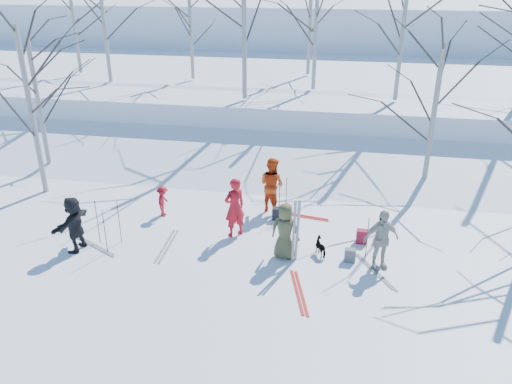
% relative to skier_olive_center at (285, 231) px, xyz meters
% --- Properties ---
extents(ground, '(120.00, 120.00, 0.00)m').
position_rel_skier_olive_center_xyz_m(ground, '(-1.06, -0.15, -0.81)').
color(ground, white).
rests_on(ground, ground).
extents(snow_ramp, '(70.00, 9.49, 4.12)m').
position_rel_skier_olive_center_xyz_m(snow_ramp, '(-1.06, 6.85, -0.66)').
color(snow_ramp, white).
rests_on(snow_ramp, ground).
extents(snow_plateau, '(70.00, 18.00, 2.20)m').
position_rel_skier_olive_center_xyz_m(snow_plateau, '(-1.06, 16.85, 0.19)').
color(snow_plateau, white).
rests_on(snow_plateau, ground).
extents(far_hill, '(90.00, 30.00, 6.00)m').
position_rel_skier_olive_center_xyz_m(far_hill, '(-1.06, 37.85, 1.19)').
color(far_hill, white).
rests_on(far_hill, ground).
extents(skier_olive_center, '(0.85, 0.61, 1.62)m').
position_rel_skier_olive_center_xyz_m(skier_olive_center, '(0.00, 0.00, 0.00)').
color(skier_olive_center, '#46482B').
rests_on(skier_olive_center, ground).
extents(skier_red_north, '(0.79, 0.78, 1.84)m').
position_rel_skier_olive_center_xyz_m(skier_red_north, '(-1.64, 0.99, 0.11)').
color(skier_red_north, '#B1101C').
rests_on(skier_red_north, ground).
extents(skier_redor_behind, '(1.13, 1.06, 1.84)m').
position_rel_skier_olive_center_xyz_m(skier_redor_behind, '(-0.82, 2.85, 0.11)').
color(skier_redor_behind, '#CF3E0F').
rests_on(skier_redor_behind, ground).
extents(skier_red_seated, '(0.42, 0.68, 1.02)m').
position_rel_skier_olive_center_xyz_m(skier_red_seated, '(-4.20, 1.82, -0.30)').
color(skier_red_seated, '#B1101C').
rests_on(skier_red_seated, ground).
extents(skier_cream_east, '(1.07, 0.77, 1.69)m').
position_rel_skier_olive_center_xyz_m(skier_cream_east, '(2.55, -0.05, 0.03)').
color(skier_cream_east, beige).
rests_on(skier_cream_east, ground).
extents(skier_grey_west, '(0.64, 1.56, 1.63)m').
position_rel_skier_olive_center_xyz_m(skier_grey_west, '(-5.87, -0.67, 0.00)').
color(skier_grey_west, black).
rests_on(skier_grey_west, ground).
extents(dog, '(0.55, 0.63, 0.49)m').
position_rel_skier_olive_center_xyz_m(dog, '(1.00, 0.30, -0.56)').
color(dog, black).
rests_on(dog, ground).
extents(upright_ski_left, '(0.12, 0.17, 1.90)m').
position_rel_skier_olive_center_xyz_m(upright_ski_left, '(0.27, -0.24, 0.14)').
color(upright_ski_left, silver).
rests_on(upright_ski_left, ground).
extents(upright_ski_right, '(0.15, 0.23, 1.89)m').
position_rel_skier_olive_center_xyz_m(upright_ski_right, '(0.35, -0.17, 0.14)').
color(upright_ski_right, silver).
rests_on(upright_ski_right, ground).
extents(ski_pair_a, '(1.15, 2.00, 0.02)m').
position_rel_skier_olive_center_xyz_m(ski_pair_a, '(0.58, -1.61, -0.80)').
color(ski_pair_a, red).
rests_on(ski_pair_a, ground).
extents(ski_pair_b, '(0.38, 1.92, 0.02)m').
position_rel_skier_olive_center_xyz_m(ski_pair_b, '(-3.43, -0.06, -0.80)').
color(ski_pair_b, silver).
rests_on(ski_pair_b, ground).
extents(ski_pair_c, '(0.84, 1.97, 0.02)m').
position_rel_skier_olive_center_xyz_m(ski_pair_c, '(0.16, 2.60, -0.80)').
color(ski_pair_c, red).
rests_on(ski_pair_c, ground).
extents(ski_pair_d, '(1.78, 2.07, 0.02)m').
position_rel_skier_olive_center_xyz_m(ski_pair_d, '(-5.54, -0.40, -0.80)').
color(ski_pair_d, silver).
rests_on(ski_pair_d, ground).
extents(ski_pair_e, '(1.87, 2.08, 0.02)m').
position_rel_skier_olive_center_xyz_m(ski_pair_e, '(2.45, -0.29, -0.80)').
color(ski_pair_e, silver).
rests_on(ski_pair_e, ground).
extents(ski_pole_a, '(0.02, 0.02, 1.34)m').
position_rel_skier_olive_center_xyz_m(ski_pole_a, '(-0.30, 2.55, -0.14)').
color(ski_pole_a, black).
rests_on(ski_pole_a, ground).
extents(ski_pole_b, '(0.02, 0.02, 1.34)m').
position_rel_skier_olive_center_xyz_m(ski_pole_b, '(-0.49, 2.34, -0.14)').
color(ski_pole_b, black).
rests_on(ski_pole_b, ground).
extents(ski_pole_c, '(0.02, 0.02, 1.34)m').
position_rel_skier_olive_center_xyz_m(ski_pole_c, '(-5.45, -0.17, -0.14)').
color(ski_pole_c, black).
rests_on(ski_pole_c, ground).
extents(ski_pole_d, '(0.02, 0.02, 1.34)m').
position_rel_skier_olive_center_xyz_m(ski_pole_d, '(2.21, 0.19, -0.14)').
color(ski_pole_d, black).
rests_on(ski_pole_d, ground).
extents(ski_pole_e, '(0.02, 0.02, 1.34)m').
position_rel_skier_olive_center_xyz_m(ski_pole_e, '(-4.95, -0.70, -0.14)').
color(ski_pole_e, black).
rests_on(ski_pole_e, ground).
extents(ski_pole_f, '(0.02, 0.02, 1.34)m').
position_rel_skier_olive_center_xyz_m(ski_pole_f, '(-4.83, -0.05, -0.14)').
color(ski_pole_f, black).
rests_on(ski_pole_f, ground).
extents(backpack_red, '(0.32, 0.22, 0.42)m').
position_rel_skier_olive_center_xyz_m(backpack_red, '(2.11, 1.19, -0.60)').
color(backpack_red, maroon).
rests_on(backpack_red, ground).
extents(backpack_grey, '(0.30, 0.20, 0.38)m').
position_rel_skier_olive_center_xyz_m(backpack_grey, '(1.79, 0.10, -0.62)').
color(backpack_grey, '#5D5E64').
rests_on(backpack_grey, ground).
extents(backpack_dark, '(0.34, 0.24, 0.40)m').
position_rel_skier_olive_center_xyz_m(backpack_dark, '(-0.51, 2.23, -0.61)').
color(backpack_dark, black).
rests_on(backpack_dark, ground).
extents(birch_plateau_a, '(4.81, 4.81, 6.01)m').
position_rel_skier_olive_center_xyz_m(birch_plateau_a, '(-0.82, 15.27, 4.39)').
color(birch_plateau_a, silver).
rests_on(birch_plateau_a, snow_plateau).
extents(birch_plateau_c, '(4.33, 4.33, 5.32)m').
position_rel_skier_olive_center_xyz_m(birch_plateau_c, '(3.41, 10.10, 4.05)').
color(birch_plateau_c, silver).
rests_on(birch_plateau_c, snow_plateau).
extents(birch_plateau_d, '(4.60, 4.60, 5.72)m').
position_rel_skier_olive_center_xyz_m(birch_plateau_d, '(-10.33, 11.36, 4.25)').
color(birch_plateau_d, silver).
rests_on(birch_plateau_d, snow_plateau).
extents(birch_plateau_e, '(4.36, 4.36, 5.37)m').
position_rel_skier_olive_center_xyz_m(birch_plateau_e, '(-0.24, 11.53, 4.07)').
color(birch_plateau_e, silver).
rests_on(birch_plateau_e, snow_plateau).
extents(birch_plateau_f, '(4.34, 4.34, 5.34)m').
position_rel_skier_olive_center_xyz_m(birch_plateau_f, '(-13.03, 13.35, 4.06)').
color(birch_plateau_f, silver).
rests_on(birch_plateau_f, snow_plateau).
extents(birch_plateau_g, '(4.94, 4.94, 6.20)m').
position_rel_skier_olive_center_xyz_m(birch_plateau_g, '(-3.02, 9.17, 4.49)').
color(birch_plateau_g, silver).
rests_on(birch_plateau_g, snow_plateau).
extents(birch_plateau_i, '(3.77, 3.77, 4.52)m').
position_rel_skier_olive_center_xyz_m(birch_plateau_i, '(-6.53, 12.94, 3.65)').
color(birch_plateau_i, silver).
rests_on(birch_plateau_i, snow_plateau).
extents(birch_edge_a, '(4.64, 4.64, 5.77)m').
position_rel_skier_olive_center_xyz_m(birch_edge_a, '(-9.08, 2.89, 2.08)').
color(birch_edge_a, silver).
rests_on(birch_edge_a, ground).
extents(birch_edge_d, '(4.21, 4.21, 5.16)m').
position_rel_skier_olive_center_xyz_m(birch_edge_d, '(-10.13, 4.89, 1.77)').
color(birch_edge_d, silver).
rests_on(birch_edge_d, ground).
extents(birch_edge_e, '(4.24, 4.24, 5.20)m').
position_rel_skier_olive_center_xyz_m(birch_edge_e, '(4.34, 5.55, 1.79)').
color(birch_edge_e, silver).
rests_on(birch_edge_e, ground).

